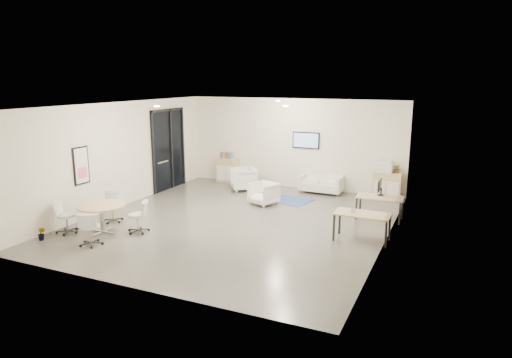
{
  "coord_description": "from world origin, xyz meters",
  "views": [
    {
      "loc": [
        5.44,
        -10.84,
        3.89
      ],
      "look_at": [
        0.39,
        0.4,
        1.16
      ],
      "focal_mm": 32.0,
      "sensor_mm": 36.0,
      "label": 1
    }
  ],
  "objects_px": {
    "loveseat": "(321,184)",
    "desk_front": "(362,216)",
    "sideboard_right": "(387,185)",
    "armchair_left": "(243,178)",
    "sideboard_left": "(228,170)",
    "armchair_right": "(263,193)",
    "round_table": "(101,208)",
    "desk_rear": "(380,199)"
  },
  "relations": [
    {
      "from": "loveseat",
      "to": "round_table",
      "type": "distance_m",
      "value": 7.51
    },
    {
      "from": "sideboard_left",
      "to": "desk_front",
      "type": "xyz_separation_m",
      "value": [
        5.99,
        -4.38,
        0.16
      ]
    },
    {
      "from": "armchair_left",
      "to": "round_table",
      "type": "relative_size",
      "value": 0.72
    },
    {
      "from": "armchair_left",
      "to": "round_table",
      "type": "height_order",
      "value": "armchair_left"
    },
    {
      "from": "sideboard_right",
      "to": "desk_rear",
      "type": "xyz_separation_m",
      "value": [
        0.15,
        -2.44,
        0.15
      ]
    },
    {
      "from": "sideboard_right",
      "to": "armchair_left",
      "type": "distance_m",
      "value": 4.91
    },
    {
      "from": "sideboard_left",
      "to": "desk_rear",
      "type": "relative_size",
      "value": 0.72
    },
    {
      "from": "armchair_right",
      "to": "desk_rear",
      "type": "xyz_separation_m",
      "value": [
        3.58,
        -0.09,
        0.21
      ]
    },
    {
      "from": "armchair_right",
      "to": "sideboard_left",
      "type": "bearing_deg",
      "value": 158.59
    },
    {
      "from": "sideboard_right",
      "to": "desk_front",
      "type": "relative_size",
      "value": 0.66
    },
    {
      "from": "desk_rear",
      "to": "desk_front",
      "type": "distance_m",
      "value": 1.95
    },
    {
      "from": "sideboard_left",
      "to": "loveseat",
      "type": "distance_m",
      "value": 3.74
    },
    {
      "from": "sideboard_left",
      "to": "desk_front",
      "type": "bearing_deg",
      "value": -36.21
    },
    {
      "from": "loveseat",
      "to": "desk_front",
      "type": "relative_size",
      "value": 1.09
    },
    {
      "from": "sideboard_left",
      "to": "desk_rear",
      "type": "xyz_separation_m",
      "value": [
        6.08,
        -2.44,
        0.13
      ]
    },
    {
      "from": "armchair_right",
      "to": "desk_front",
      "type": "height_order",
      "value": "armchair_right"
    },
    {
      "from": "loveseat",
      "to": "desk_rear",
      "type": "relative_size",
      "value": 1.15
    },
    {
      "from": "armchair_left",
      "to": "sideboard_right",
      "type": "bearing_deg",
      "value": 64.13
    },
    {
      "from": "sideboard_left",
      "to": "armchair_right",
      "type": "distance_m",
      "value": 3.43
    },
    {
      "from": "armchair_left",
      "to": "round_table",
      "type": "distance_m",
      "value": 5.77
    },
    {
      "from": "sideboard_right",
      "to": "desk_rear",
      "type": "height_order",
      "value": "sideboard_right"
    },
    {
      "from": "round_table",
      "to": "sideboard_right",
      "type": "bearing_deg",
      "value": 46.57
    },
    {
      "from": "armchair_right",
      "to": "round_table",
      "type": "height_order",
      "value": "armchair_right"
    },
    {
      "from": "sideboard_right",
      "to": "armchair_right",
      "type": "xyz_separation_m",
      "value": [
        -3.43,
        -2.35,
        -0.06
      ]
    },
    {
      "from": "loveseat",
      "to": "armchair_right",
      "type": "height_order",
      "value": "armchair_right"
    },
    {
      "from": "desk_rear",
      "to": "round_table",
      "type": "bearing_deg",
      "value": -148.98
    },
    {
      "from": "sideboard_right",
      "to": "armchair_right",
      "type": "relative_size",
      "value": 1.16
    },
    {
      "from": "desk_front",
      "to": "round_table",
      "type": "relative_size",
      "value": 1.11
    },
    {
      "from": "loveseat",
      "to": "sideboard_right",
      "type": "bearing_deg",
      "value": 4.61
    },
    {
      "from": "loveseat",
      "to": "armchair_right",
      "type": "distance_m",
      "value": 2.54
    },
    {
      "from": "sideboard_right",
      "to": "round_table",
      "type": "relative_size",
      "value": 0.73
    },
    {
      "from": "loveseat",
      "to": "desk_front",
      "type": "xyz_separation_m",
      "value": [
        2.25,
        -4.25,
        0.33
      ]
    },
    {
      "from": "armchair_left",
      "to": "armchair_right",
      "type": "xyz_separation_m",
      "value": [
        1.4,
        -1.46,
        -0.05
      ]
    },
    {
      "from": "loveseat",
      "to": "armchair_left",
      "type": "height_order",
      "value": "armchair_left"
    },
    {
      "from": "armchair_left",
      "to": "armchair_right",
      "type": "distance_m",
      "value": 2.03
    },
    {
      "from": "round_table",
      "to": "desk_rear",
      "type": "bearing_deg",
      "value": 32.78
    },
    {
      "from": "desk_rear",
      "to": "loveseat",
      "type": "bearing_deg",
      "value": 133.76
    },
    {
      "from": "armchair_right",
      "to": "armchair_left",
      "type": "bearing_deg",
      "value": 155.57
    },
    {
      "from": "sideboard_left",
      "to": "desk_front",
      "type": "distance_m",
      "value": 7.42
    },
    {
      "from": "sideboard_left",
      "to": "sideboard_right",
      "type": "relative_size",
      "value": 1.04
    },
    {
      "from": "sideboard_left",
      "to": "sideboard_right",
      "type": "height_order",
      "value": "sideboard_left"
    },
    {
      "from": "sideboard_left",
      "to": "armchair_right",
      "type": "bearing_deg",
      "value": -43.22
    }
  ]
}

